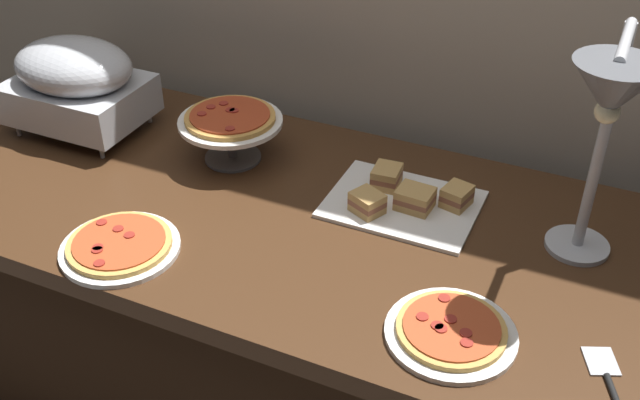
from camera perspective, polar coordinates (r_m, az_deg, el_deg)
The scene contains 8 objects.
buffet_table at distance 2.03m, azimuth -2.55°, elevation -9.25°, with size 1.90×0.84×0.76m.
chafing_dish at distance 2.15m, azimuth -17.99°, elevation 8.57°, with size 0.36×0.27×0.26m.
heat_lamp at distance 1.41m, azimuth 21.00°, elevation 6.31°, with size 0.15×0.34×0.53m.
pizza_plate_front at distance 1.47m, azimuth 9.90°, elevation -9.79°, with size 0.25×0.25×0.03m.
pizza_plate_center at distance 1.71m, azimuth -14.95°, elevation -3.38°, with size 0.26×0.26×0.03m.
pizza_plate_raised_stand at distance 1.94m, azimuth -6.81°, elevation 5.78°, with size 0.27×0.27×0.13m.
sandwich_platter at distance 1.80m, azimuth 6.39°, elevation 0.09°, with size 0.35×0.27×0.06m.
serving_spatula at distance 1.48m, azimuth 20.96°, elevation -12.48°, with size 0.10×0.17×0.01m.
Camera 1 is at (0.69, -1.29, 1.79)m, focal length 42.19 mm.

